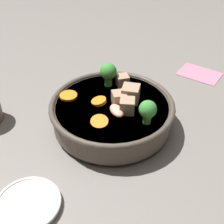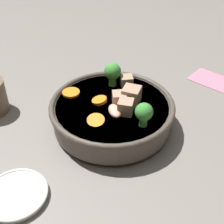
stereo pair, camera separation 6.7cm
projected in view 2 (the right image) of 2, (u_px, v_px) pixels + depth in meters
ground_plane at (112, 126)px, 0.69m from camera, size 3.00×3.00×0.00m
stirfry_bowl at (112, 111)px, 0.67m from camera, size 0.27×0.27×0.11m
side_saucer at (16, 195)px, 0.54m from camera, size 0.11×0.11×0.01m
napkin at (212, 80)px, 0.84m from camera, size 0.13×0.11×0.00m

